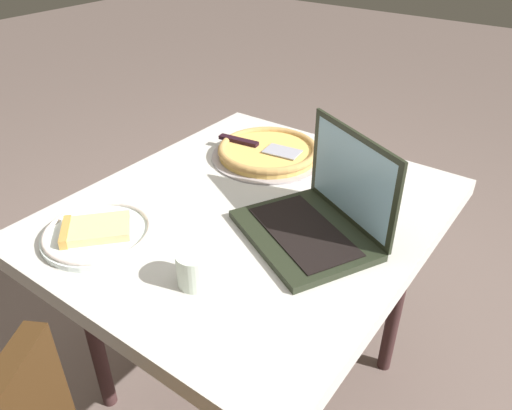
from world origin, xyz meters
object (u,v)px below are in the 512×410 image
dining_table (251,228)px  pizza_plate (97,232)px  laptop (319,216)px  table_knife (363,167)px  pizza_tray (268,151)px  drink_cup (195,268)px

dining_table → pizza_plate: pizza_plate is taller
laptop → table_knife: bearing=-171.1°
dining_table → pizza_tray: size_ratio=2.85×
dining_table → table_knife: 0.41m
dining_table → pizza_tray: (-0.27, -0.13, 0.08)m
dining_table → drink_cup: drink_cup is taller
pizza_tray → drink_cup: bearing=20.4°
laptop → table_knife: 0.38m
laptop → pizza_tray: laptop is taller
pizza_plate → laptop: bearing=128.0°
laptop → drink_cup: 0.33m
pizza_tray → drink_cup: 0.61m
pizza_plate → pizza_tray: pizza_tray is taller
laptop → pizza_plate: bearing=-52.0°
table_knife → laptop: bearing=8.9°
laptop → pizza_tray: size_ratio=1.15×
laptop → drink_cup: (0.31, -0.12, -0.01)m
pizza_plate → pizza_tray: size_ratio=0.75×
pizza_tray → table_knife: (-0.11, 0.27, -0.02)m
dining_table → drink_cup: (0.30, 0.08, 0.10)m
drink_cup → pizza_plate: bearing=-86.6°
pizza_plate → drink_cup: (-0.02, 0.30, 0.03)m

